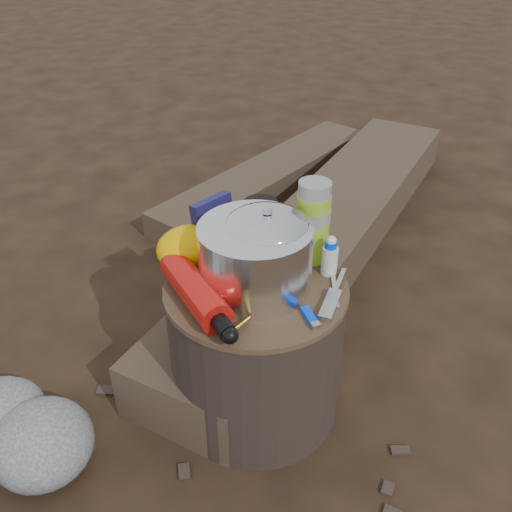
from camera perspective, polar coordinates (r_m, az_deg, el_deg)
name	(u,v)px	position (r m, az deg, el deg)	size (l,w,h in m)	color
ground	(256,403)	(1.58, 0.00, -14.64)	(60.00, 60.00, 0.00)	black
stump	(256,349)	(1.44, 0.00, -9.38)	(0.43, 0.43, 0.40)	black
log_main	(327,230)	(2.14, 7.24, 2.61)	(0.34, 2.04, 0.17)	#3E3024
log_small	(269,177)	(2.60, 1.32, 7.98)	(0.24, 1.31, 0.11)	#3E3024
foil_windscreen	(255,257)	(1.27, -0.09, -0.13)	(0.26, 0.26, 0.16)	silver
camping_pot	(267,248)	(1.28, 1.10, 0.85)	(0.18, 0.18, 0.18)	silver
fuel_bottle	(196,291)	(1.24, -6.13, -3.53)	(0.07, 0.30, 0.07)	red
thermos	(313,222)	(1.36, 5.77, 3.47)	(0.08, 0.08, 0.21)	#88B325
travel_mug	(260,224)	(1.43, 0.45, 3.29)	(0.08, 0.08, 0.12)	black
stuff_sack	(188,248)	(1.36, -6.88, 0.84)	(0.16, 0.13, 0.11)	#E9A800
food_pouch	(214,226)	(1.40, -4.26, 3.04)	(0.12, 0.03, 0.15)	#181445
lighter	(309,315)	(1.22, 5.38, -6.00)	(0.02, 0.07, 0.01)	#023EF1
multitool	(330,305)	(1.25, 7.51, -4.97)	(0.03, 0.11, 0.01)	silver
pot_grabber	(335,289)	(1.31, 8.00, -3.29)	(0.04, 0.14, 0.01)	silver
squeeze_bottle	(330,257)	(1.34, 7.49, -0.11)	(0.04, 0.04, 0.09)	silver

